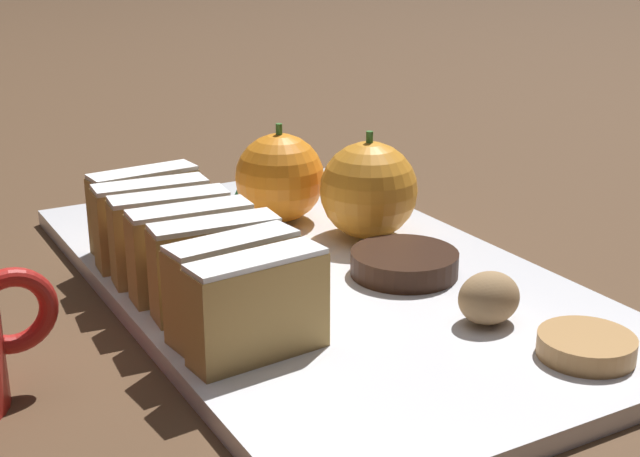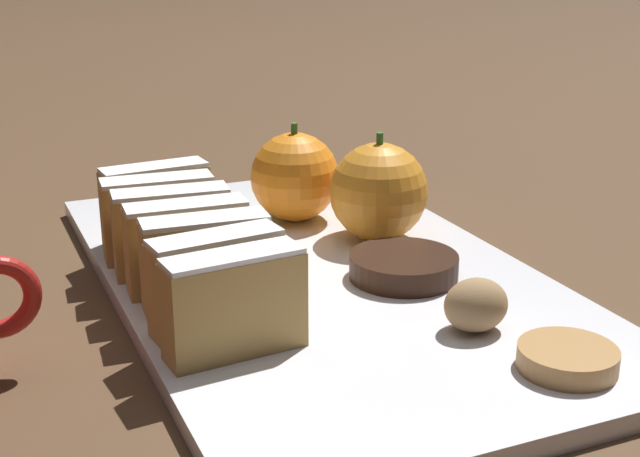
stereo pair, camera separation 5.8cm
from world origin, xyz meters
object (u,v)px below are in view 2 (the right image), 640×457
object	(u,v)px
chocolate_cookie	(404,266)
walnut	(476,305)
orange_near	(295,177)
orange_far	(379,192)

from	to	relation	value
chocolate_cookie	walnut	bearing A→B (deg)	-90.45
orange_near	orange_far	distance (m)	0.08
orange_near	walnut	size ratio (longest dim) A/B	2.03
walnut	chocolate_cookie	world-z (taller)	walnut
orange_near	chocolate_cookie	bearing A→B (deg)	-82.12
orange_far	walnut	xyz separation A→B (m)	(-0.02, -0.16, -0.02)
orange_far	walnut	distance (m)	0.16
orange_far	orange_near	bearing A→B (deg)	120.48
orange_far	walnut	world-z (taller)	orange_far
orange_near	chocolate_cookie	size ratio (longest dim) A/B	1.08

